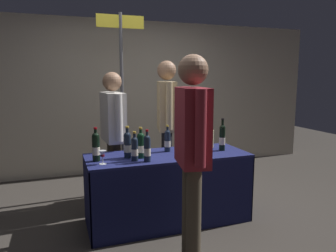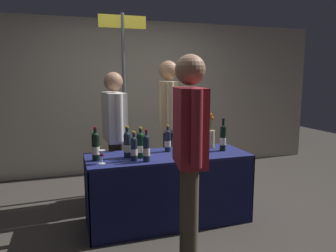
{
  "view_description": "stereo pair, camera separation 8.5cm",
  "coord_description": "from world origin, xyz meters",
  "px_view_note": "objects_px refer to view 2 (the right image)",
  "views": [
    {
      "loc": [
        -1.08,
        -3.07,
        1.54
      ],
      "look_at": [
        0.0,
        0.0,
        1.04
      ],
      "focal_mm": 34.05,
      "sensor_mm": 36.0,
      "label": 1
    },
    {
      "loc": [
        -1.0,
        -3.1,
        1.54
      ],
      "look_at": [
        0.0,
        0.0,
        1.04
      ],
      "focal_mm": 34.05,
      "sensor_mm": 36.0,
      "label": 2
    }
  ],
  "objects_px": {
    "featured_wine_bottle": "(127,144)",
    "flower_vase": "(211,137)",
    "wine_glass_mid": "(102,154)",
    "tasting_table": "(168,175)",
    "wine_glass_near_vendor": "(204,143)",
    "vendor_presenter": "(168,115)",
    "display_bottle_0": "(146,148)",
    "booth_signpost": "(124,85)",
    "taster_foreground_right": "(190,142)"
  },
  "relations": [
    {
      "from": "featured_wine_bottle",
      "to": "flower_vase",
      "type": "relative_size",
      "value": 0.8
    },
    {
      "from": "flower_vase",
      "to": "wine_glass_mid",
      "type": "bearing_deg",
      "value": -166.17
    },
    {
      "from": "tasting_table",
      "to": "wine_glass_near_vendor",
      "type": "relative_size",
      "value": 13.43
    },
    {
      "from": "flower_vase",
      "to": "tasting_table",
      "type": "bearing_deg",
      "value": -164.85
    },
    {
      "from": "wine_glass_mid",
      "to": "vendor_presenter",
      "type": "height_order",
      "value": "vendor_presenter"
    },
    {
      "from": "tasting_table",
      "to": "vendor_presenter",
      "type": "bearing_deg",
      "value": 71.92
    },
    {
      "from": "wine_glass_near_vendor",
      "to": "display_bottle_0",
      "type": "bearing_deg",
      "value": -160.93
    },
    {
      "from": "tasting_table",
      "to": "vendor_presenter",
      "type": "xyz_separation_m",
      "value": [
        0.23,
        0.72,
        0.55
      ]
    },
    {
      "from": "display_bottle_0",
      "to": "wine_glass_near_vendor",
      "type": "height_order",
      "value": "display_bottle_0"
    },
    {
      "from": "vendor_presenter",
      "to": "booth_signpost",
      "type": "height_order",
      "value": "booth_signpost"
    },
    {
      "from": "featured_wine_bottle",
      "to": "booth_signpost",
      "type": "xyz_separation_m",
      "value": [
        0.16,
        1.04,
        0.56
      ]
    },
    {
      "from": "tasting_table",
      "to": "wine_glass_near_vendor",
      "type": "distance_m",
      "value": 0.54
    },
    {
      "from": "tasting_table",
      "to": "featured_wine_bottle",
      "type": "xyz_separation_m",
      "value": [
        -0.43,
        -0.0,
        0.37
      ]
    },
    {
      "from": "wine_glass_mid",
      "to": "tasting_table",
      "type": "bearing_deg",
      "value": 12.75
    },
    {
      "from": "wine_glass_near_vendor",
      "to": "vendor_presenter",
      "type": "relative_size",
      "value": 0.07
    },
    {
      "from": "featured_wine_bottle",
      "to": "tasting_table",
      "type": "bearing_deg",
      "value": 0.63
    },
    {
      "from": "vendor_presenter",
      "to": "wine_glass_mid",
      "type": "bearing_deg",
      "value": -33.97
    },
    {
      "from": "tasting_table",
      "to": "wine_glass_mid",
      "type": "distance_m",
      "value": 0.79
    },
    {
      "from": "featured_wine_bottle",
      "to": "vendor_presenter",
      "type": "height_order",
      "value": "vendor_presenter"
    },
    {
      "from": "display_bottle_0",
      "to": "flower_vase",
      "type": "distance_m",
      "value": 0.92
    },
    {
      "from": "vendor_presenter",
      "to": "wine_glass_near_vendor",
      "type": "bearing_deg",
      "value": 28.76
    },
    {
      "from": "tasting_table",
      "to": "taster_foreground_right",
      "type": "bearing_deg",
      "value": -96.01
    },
    {
      "from": "display_bottle_0",
      "to": "wine_glass_mid",
      "type": "distance_m",
      "value": 0.42
    },
    {
      "from": "display_bottle_0",
      "to": "taster_foreground_right",
      "type": "height_order",
      "value": "taster_foreground_right"
    },
    {
      "from": "featured_wine_bottle",
      "to": "vendor_presenter",
      "type": "distance_m",
      "value": 1.0
    },
    {
      "from": "wine_glass_mid",
      "to": "flower_vase",
      "type": "relative_size",
      "value": 0.32
    },
    {
      "from": "display_bottle_0",
      "to": "vendor_presenter",
      "type": "relative_size",
      "value": 0.18
    },
    {
      "from": "taster_foreground_right",
      "to": "tasting_table",
      "type": "bearing_deg",
      "value": 4.27
    },
    {
      "from": "tasting_table",
      "to": "wine_glass_near_vendor",
      "type": "height_order",
      "value": "wine_glass_near_vendor"
    },
    {
      "from": "featured_wine_bottle",
      "to": "display_bottle_0",
      "type": "bearing_deg",
      "value": -54.74
    },
    {
      "from": "wine_glass_near_vendor",
      "to": "flower_vase",
      "type": "height_order",
      "value": "flower_vase"
    },
    {
      "from": "wine_glass_near_vendor",
      "to": "flower_vase",
      "type": "bearing_deg",
      "value": 41.05
    },
    {
      "from": "display_bottle_0",
      "to": "wine_glass_mid",
      "type": "bearing_deg",
      "value": 172.9
    },
    {
      "from": "display_bottle_0",
      "to": "taster_foreground_right",
      "type": "xyz_separation_m",
      "value": [
        0.2,
        -0.61,
        0.16
      ]
    },
    {
      "from": "featured_wine_bottle",
      "to": "display_bottle_0",
      "type": "distance_m",
      "value": 0.25
    },
    {
      "from": "display_bottle_0",
      "to": "booth_signpost",
      "type": "relative_size",
      "value": 0.13
    },
    {
      "from": "display_bottle_0",
      "to": "flower_vase",
      "type": "relative_size",
      "value": 0.78
    },
    {
      "from": "taster_foreground_right",
      "to": "booth_signpost",
      "type": "xyz_separation_m",
      "value": [
        -0.18,
        1.85,
        0.4
      ]
    },
    {
      "from": "featured_wine_bottle",
      "to": "vendor_presenter",
      "type": "xyz_separation_m",
      "value": [
        0.66,
        0.72,
        0.18
      ]
    },
    {
      "from": "wine_glass_mid",
      "to": "flower_vase",
      "type": "bearing_deg",
      "value": 13.83
    },
    {
      "from": "taster_foreground_right",
      "to": "booth_signpost",
      "type": "height_order",
      "value": "booth_signpost"
    },
    {
      "from": "tasting_table",
      "to": "flower_vase",
      "type": "relative_size",
      "value": 4.22
    },
    {
      "from": "tasting_table",
      "to": "wine_glass_mid",
      "type": "relative_size",
      "value": 13.1
    },
    {
      "from": "flower_vase",
      "to": "taster_foreground_right",
      "type": "relative_size",
      "value": 0.23
    },
    {
      "from": "flower_vase",
      "to": "vendor_presenter",
      "type": "bearing_deg",
      "value": 120.03
    },
    {
      "from": "tasting_table",
      "to": "vendor_presenter",
      "type": "height_order",
      "value": "vendor_presenter"
    },
    {
      "from": "flower_vase",
      "to": "vendor_presenter",
      "type": "relative_size",
      "value": 0.23
    },
    {
      "from": "wine_glass_mid",
      "to": "wine_glass_near_vendor",
      "type": "bearing_deg",
      "value": 9.8
    },
    {
      "from": "flower_vase",
      "to": "booth_signpost",
      "type": "distance_m",
      "value": 1.34
    },
    {
      "from": "display_bottle_0",
      "to": "booth_signpost",
      "type": "bearing_deg",
      "value": 89.34
    }
  ]
}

